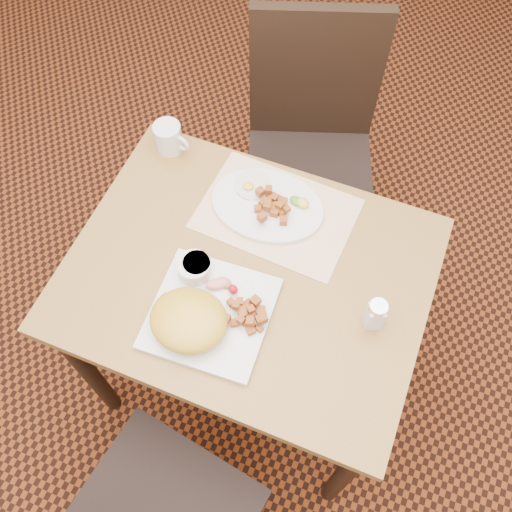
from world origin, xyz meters
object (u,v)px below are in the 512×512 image
(coffee_mug, at_px, (169,138))
(table, at_px, (248,291))
(chair_far, at_px, (311,140))
(plate_square, at_px, (211,313))
(plate_oval, at_px, (267,206))
(salt_shaker, at_px, (375,314))

(coffee_mug, bearing_deg, table, -39.15)
(chair_far, xyz_separation_m, plate_square, (-0.00, -0.79, 0.22))
(table, bearing_deg, plate_oval, 96.99)
(plate_square, relative_size, plate_oval, 0.92)
(salt_shaker, bearing_deg, plate_oval, 148.44)
(table, xyz_separation_m, chair_far, (-0.04, 0.64, -0.10))
(plate_square, bearing_deg, plate_oval, 87.73)
(chair_far, relative_size, plate_oval, 3.19)
(plate_oval, height_order, coffee_mug, coffee_mug)
(table, xyz_separation_m, coffee_mug, (-0.35, 0.29, 0.15))
(salt_shaker, bearing_deg, table, 176.91)
(plate_square, distance_m, salt_shaker, 0.39)
(plate_square, relative_size, coffee_mug, 2.57)
(table, relative_size, coffee_mug, 8.25)
(chair_far, distance_m, plate_square, 0.81)
(plate_square, xyz_separation_m, salt_shaker, (0.37, 0.12, 0.04))
(table, height_order, chair_far, chair_far)
(table, distance_m, plate_square, 0.19)
(plate_oval, distance_m, salt_shaker, 0.42)
(table, distance_m, chair_far, 0.65)
(table, bearing_deg, plate_square, -104.99)
(plate_square, height_order, coffee_mug, coffee_mug)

